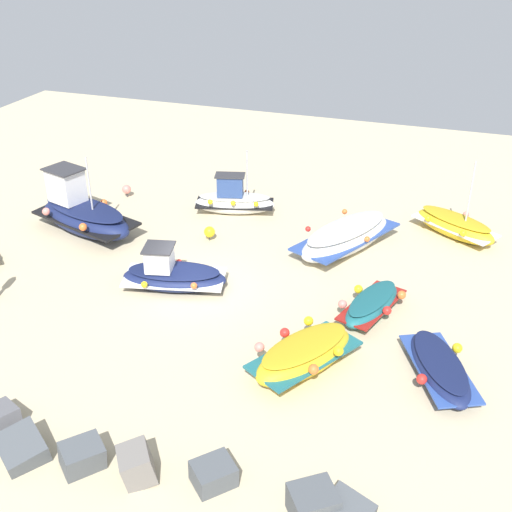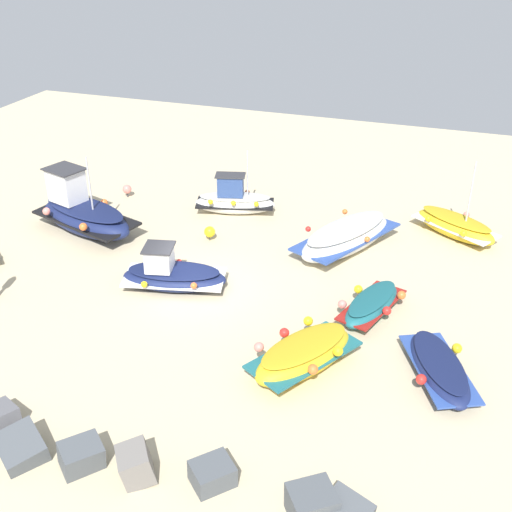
% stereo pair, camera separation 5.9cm
% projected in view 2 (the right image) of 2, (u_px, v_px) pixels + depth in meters
% --- Properties ---
extents(ground_plane, '(48.94, 48.94, 0.00)m').
position_uv_depth(ground_plane, '(197.00, 288.00, 25.20)').
color(ground_plane, beige).
extents(fishing_boat_0, '(4.21, 5.81, 1.22)m').
position_uv_depth(fishing_boat_0, '(346.00, 237.00, 27.74)').
color(fishing_boat_0, white).
rests_on(fishing_boat_0, ground_plane).
extents(fishing_boat_1, '(4.39, 2.60, 1.80)m').
position_uv_depth(fishing_boat_1, '(172.00, 275.00, 25.00)').
color(fishing_boat_1, navy).
rests_on(fishing_boat_1, ground_plane).
extents(fishing_boat_2, '(5.76, 3.57, 3.80)m').
position_uv_depth(fishing_boat_2, '(83.00, 213.00, 29.21)').
color(fishing_boat_2, navy).
rests_on(fishing_boat_2, ground_plane).
extents(fishing_boat_4, '(2.26, 3.61, 0.82)m').
position_uv_depth(fishing_boat_4, '(372.00, 305.00, 23.35)').
color(fishing_boat_4, '#1E6670').
rests_on(fishing_boat_4, ground_plane).
extents(fishing_boat_5, '(4.14, 3.29, 3.77)m').
position_uv_depth(fishing_boat_5, '(455.00, 226.00, 28.89)').
color(fishing_boat_5, gold).
rests_on(fishing_boat_5, ground_plane).
extents(fishing_boat_6, '(3.37, 4.23, 1.14)m').
position_uv_depth(fishing_boat_6, '(304.00, 355.00, 20.48)').
color(fishing_boat_6, gold).
rests_on(fishing_boat_6, ground_plane).
extents(fishing_boat_7, '(4.12, 2.30, 3.25)m').
position_uv_depth(fishing_boat_7, '(234.00, 200.00, 31.09)').
color(fishing_boat_7, white).
rests_on(fishing_boat_7, ground_plane).
extents(fishing_boat_8, '(2.92, 4.01, 0.77)m').
position_uv_depth(fishing_boat_8, '(439.00, 368.00, 20.14)').
color(fishing_boat_8, navy).
rests_on(fishing_boat_8, ground_plane).
extents(breakwater_rocks, '(18.07, 2.43, 1.17)m').
position_uv_depth(breakwater_rocks, '(24.00, 434.00, 17.63)').
color(breakwater_rocks, '#4C5156').
rests_on(breakwater_rocks, ground_plane).
extents(mooring_buoy_0, '(0.46, 0.46, 0.66)m').
position_uv_depth(mooring_buoy_0, '(127.00, 189.00, 32.93)').
color(mooring_buoy_0, '#3F3F42').
rests_on(mooring_buoy_0, ground_plane).
extents(mooring_buoy_1, '(0.50, 0.50, 0.67)m').
position_uv_depth(mooring_buoy_1, '(210.00, 232.00, 28.61)').
color(mooring_buoy_1, '#3F3F42').
rests_on(mooring_buoy_1, ground_plane).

